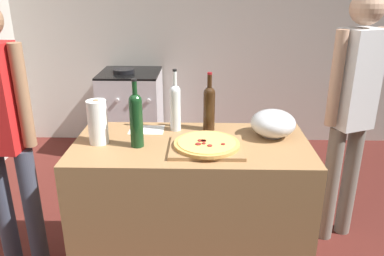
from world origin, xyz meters
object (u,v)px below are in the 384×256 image
at_px(person_in_red, 352,105).
at_px(mixing_bowl, 273,123).
at_px(wine_bottle_dark, 136,118).
at_px(pizza, 207,144).
at_px(paper_towel_roll, 98,122).
at_px(person_in_stripes, 3,129).
at_px(stove, 132,112).
at_px(wine_bottle_clear, 209,106).
at_px(wine_bottle_green, 175,105).

bearing_deg(person_in_red, mixing_bowl, -150.00).
xyz_separation_m(wine_bottle_dark, person_in_red, (1.35, 0.49, -0.07)).
bearing_deg(person_in_red, pizza, -151.41).
bearing_deg(paper_towel_roll, person_in_stripes, 173.31).
distance_m(person_in_stripes, person_in_red, 2.18).
relative_size(paper_towel_roll, stove, 0.27).
bearing_deg(person_in_red, wine_bottle_clear, -166.30).
bearing_deg(person_in_red, paper_towel_roll, -163.86).
xyz_separation_m(pizza, mixing_bowl, (0.39, 0.19, 0.05)).
height_order(wine_bottle_clear, wine_bottle_dark, wine_bottle_dark).
distance_m(pizza, wine_bottle_dark, 0.41).
height_order(wine_bottle_dark, wine_bottle_green, wine_bottle_dark).
height_order(pizza, person_in_red, person_in_red).
relative_size(person_in_stripes, person_in_red, 0.98).
distance_m(wine_bottle_green, person_in_red, 1.18).
relative_size(wine_bottle_dark, stove, 0.41).
bearing_deg(person_in_stripes, wine_bottle_green, 8.32).
xyz_separation_m(wine_bottle_clear, stove, (-0.80, 1.71, -0.62)).
xyz_separation_m(wine_bottle_clear, person_in_stripes, (-1.20, -0.16, -0.10)).
height_order(wine_bottle_clear, wine_bottle_green, wine_bottle_green).
height_order(stove, person_in_red, person_in_red).
height_order(pizza, wine_bottle_green, wine_bottle_green).
xyz_separation_m(mixing_bowl, paper_towel_roll, (-0.99, -0.12, 0.04)).
xyz_separation_m(wine_bottle_green, stove, (-0.59, 1.72, -0.63)).
distance_m(wine_bottle_dark, person_in_stripes, 0.81).
distance_m(pizza, stove, 2.20).
bearing_deg(wine_bottle_dark, person_in_stripes, 172.26).
relative_size(mixing_bowl, paper_towel_roll, 1.04).
bearing_deg(stove, person_in_red, -40.22).
distance_m(pizza, wine_bottle_clear, 0.32).
xyz_separation_m(mixing_bowl, wine_bottle_dark, (-0.77, -0.16, 0.09)).
xyz_separation_m(mixing_bowl, wine_bottle_green, (-0.58, 0.09, 0.08)).
bearing_deg(stove, pizza, -68.70).
relative_size(stove, person_in_stripes, 0.55).
relative_size(mixing_bowl, stove, 0.28).
relative_size(pizza, paper_towel_roll, 1.42).
relative_size(paper_towel_roll, wine_bottle_clear, 0.70).
relative_size(wine_bottle_clear, person_in_stripes, 0.21).
bearing_deg(paper_towel_roll, pizza, -6.71).
xyz_separation_m(mixing_bowl, person_in_stripes, (-1.57, -0.05, -0.03)).
bearing_deg(paper_towel_roll, person_in_red, 16.14).
distance_m(stove, person_in_stripes, 1.97).
bearing_deg(pizza, mixing_bowl, 26.42).
height_order(wine_bottle_clear, person_in_stripes, person_in_stripes).
distance_m(mixing_bowl, wine_bottle_dark, 0.79).
height_order(paper_towel_roll, wine_bottle_clear, wine_bottle_clear).
height_order(wine_bottle_green, stove, wine_bottle_green).
height_order(wine_bottle_dark, person_in_stripes, person_in_stripes).
relative_size(pizza, wine_bottle_green, 0.95).
xyz_separation_m(pizza, person_in_red, (0.96, 0.53, 0.06)).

